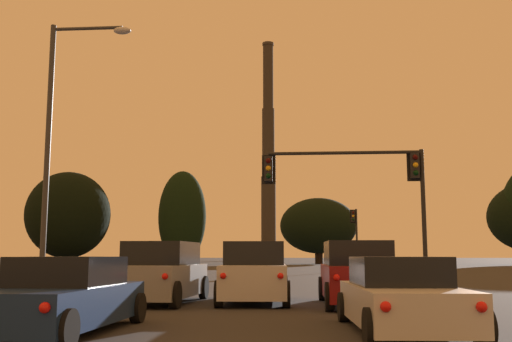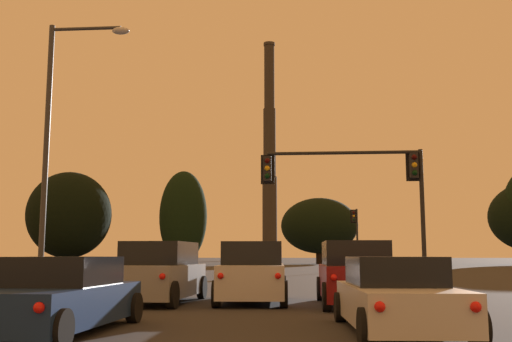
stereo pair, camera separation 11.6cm
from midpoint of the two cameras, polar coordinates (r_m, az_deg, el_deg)
The scene contains 12 objects.
suv_left_lane_front at distance 18.89m, azimuth -9.18°, elevation -9.60°, with size 2.29×4.97×1.86m.
sedan_left_lane_second at distance 12.15m, azimuth -18.06°, elevation -11.35°, with size 2.08×4.74×1.43m.
sedan_right_lane_second at distance 11.95m, azimuth 13.34°, elevation -11.58°, with size 2.18×4.78×1.43m.
suv_right_lane_front at distance 18.00m, azimuth 9.44°, elevation -9.68°, with size 2.17×4.93×1.86m.
suv_center_lane_front at distance 18.91m, azimuth -0.28°, elevation -9.70°, with size 2.29×4.97×1.86m.
traffic_light_far_right at distance 56.57m, azimuth 9.37°, elevation -5.57°, with size 0.78×0.50×5.70m.
traffic_light_overhead_right at distance 25.07m, azimuth 10.37°, elevation -0.98°, with size 6.81×0.50×5.77m.
street_lamp at distance 22.35m, azimuth -18.33°, elevation 3.74°, with size 2.98×0.36×9.73m.
smokestack at distance 156.71m, azimuth 1.17°, elevation -0.17°, with size 6.07×6.07×58.18m.
treeline_right_mid at distance 98.55m, azimuth -7.08°, elevation -4.33°, with size 7.77×6.99×15.11m.
treeline_left_mid at distance 96.87m, azimuth 5.94°, elevation -5.21°, with size 12.33×11.10×10.55m.
treeline_far_left at distance 103.13m, azimuth -17.51°, elevation -4.01°, with size 13.81×12.43×15.04m.
Camera 1 is at (1.40, -0.49, 1.46)m, focal length 42.00 mm.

